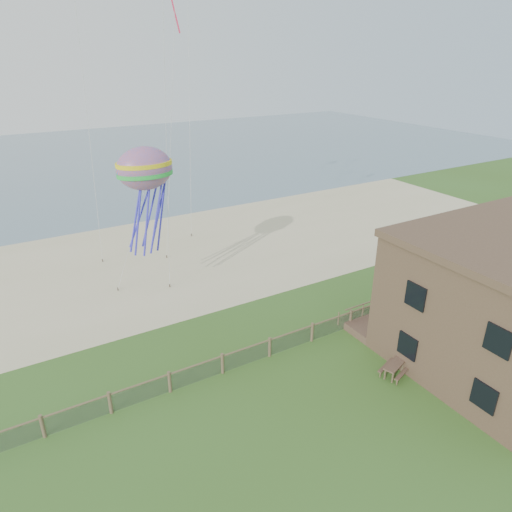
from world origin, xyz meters
name	(u,v)px	position (x,y,z in m)	size (l,w,h in m)	color
ground	(337,423)	(0.00, 0.00, 0.00)	(160.00, 160.00, 0.00)	#385A1E
sand_beach	(171,257)	(0.00, 22.00, 0.00)	(72.00, 20.00, 0.02)	#BDB388
ocean	(74,161)	(0.00, 66.00, 0.00)	(160.00, 68.00, 0.02)	slate
chainlink_fence	(270,348)	(0.00, 6.00, 0.55)	(36.20, 0.20, 1.25)	brown
motel_deck	(438,303)	(13.00, 5.00, 0.25)	(15.00, 2.00, 0.50)	brown
picnic_table	(394,370)	(4.87, 1.15, 0.33)	(1.56, 1.18, 0.66)	brown
octopus_kite	(148,198)	(-3.44, 15.33, 7.55)	(3.53, 2.49, 7.27)	#FF5E28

